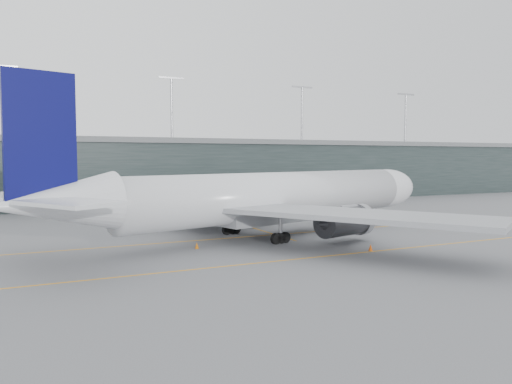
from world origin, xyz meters
name	(u,v)px	position (x,y,z in m)	size (l,w,h in m)	color
ground	(232,233)	(0.00, 0.00, 0.00)	(320.00, 320.00, 0.00)	#5E5E63
taxiline_a	(243,237)	(0.00, -4.00, 0.01)	(160.00, 0.25, 0.02)	orange
taxiline_b	(303,258)	(0.00, -20.00, 0.01)	(160.00, 0.25, 0.02)	orange
taxiline_lead_main	(215,216)	(5.00, 20.00, 0.01)	(0.25, 60.00, 0.02)	orange
terminal	(142,170)	(0.00, 58.00, 7.62)	(240.00, 36.00, 29.00)	black
main_aircraft	(275,197)	(4.52, -4.80, 5.40)	(67.53, 62.12, 19.23)	silver
jet_bridge	(309,188)	(26.80, 22.67, 4.54)	(15.32, 42.84, 6.06)	#2D2D32
gse_cart	(438,223)	(31.25, -8.34, 0.75)	(2.20, 1.66, 1.34)	red
baggage_dolly	(468,229)	(33.28, -12.32, 0.18)	(3.00, 2.40, 0.30)	#3A3A3F
uld_a	(180,220)	(-4.43, 10.82, 0.92)	(2.39, 2.19, 1.75)	#323337
uld_b	(182,218)	(-3.87, 11.38, 1.09)	(2.44, 2.03, 2.08)	#323337
uld_c	(211,219)	(0.52, 9.93, 0.90)	(2.33, 2.12, 1.72)	#323337
cone_nose	(445,223)	(34.06, -7.10, 0.33)	(0.41, 0.41, 0.65)	#D9410C
cone_wing_stbd	(371,247)	(9.52, -19.45, 0.38)	(0.48, 0.48, 0.77)	#EE580D
cone_wing_port	(261,220)	(9.45, 9.59, 0.36)	(0.46, 0.46, 0.73)	#F2440D
cone_tail	(197,245)	(-8.45, -9.53, 0.38)	(0.48, 0.48, 0.77)	#D0660B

